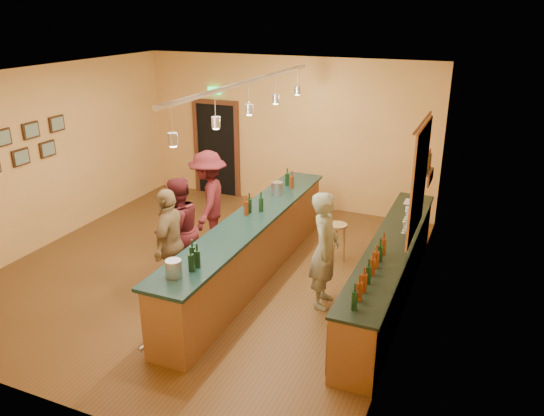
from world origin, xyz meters
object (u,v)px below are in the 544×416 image
at_px(back_counter, 390,271).
at_px(bartender, 325,250).
at_px(customer_a, 178,230).
at_px(bar_stool, 337,232).
at_px(customer_c, 209,201).
at_px(customer_b, 170,243).
at_px(tasting_bar, 251,244).

height_order(back_counter, bartender, bartender).
distance_m(customer_a, bar_stool, 2.69).
bearing_deg(bartender, back_counter, -67.12).
bearing_deg(bar_stool, customer_c, -170.55).
height_order(customer_c, bar_stool, customer_c).
xyz_separation_m(bartender, bar_stool, (-0.23, 1.45, -0.34)).
bearing_deg(back_counter, bartender, -150.39).
bearing_deg(bar_stool, customer_b, -133.66).
bearing_deg(bartender, bar_stool, 2.33).
relative_size(back_counter, bartender, 2.60).
distance_m(back_counter, customer_a, 3.31).
distance_m(back_counter, bar_stool, 1.46).
height_order(back_counter, customer_c, customer_c).
height_order(tasting_bar, customer_a, customer_a).
relative_size(customer_a, customer_c, 0.94).
distance_m(bartender, bar_stool, 1.51).
distance_m(customer_c, bar_stool, 2.33).
distance_m(back_counter, tasting_bar, 2.19).
relative_size(back_counter, customer_c, 2.51).
bearing_deg(tasting_bar, bar_stool, 46.48).
relative_size(tasting_bar, bar_stool, 7.50).
bearing_deg(customer_b, bar_stool, 125.32).
bearing_deg(customer_c, bar_stool, 82.09).
bearing_deg(back_counter, customer_c, 170.11).
height_order(customer_a, bar_stool, customer_a).
height_order(bartender, customer_c, customer_c).
relative_size(bartender, bar_stool, 2.57).
distance_m(back_counter, customer_b, 3.28).
relative_size(bartender, customer_c, 0.97).
relative_size(customer_c, bar_stool, 2.67).
distance_m(customer_b, bar_stool, 2.88).
relative_size(customer_a, bar_stool, 2.51).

